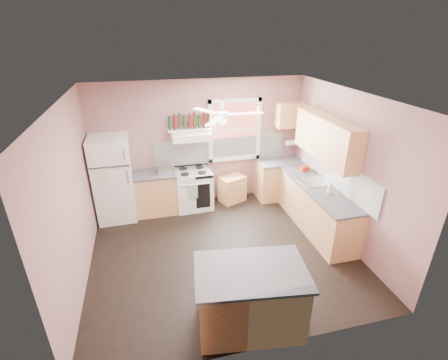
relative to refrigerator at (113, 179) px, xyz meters
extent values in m
plane|color=black|center=(1.84, -1.66, -0.87)|extent=(4.50, 4.50, 0.00)
plane|color=white|center=(1.84, -1.66, 1.83)|extent=(4.50, 4.50, 0.00)
cube|color=#8E645F|center=(1.84, 0.37, 0.48)|extent=(4.50, 0.05, 2.70)
cube|color=#8E645F|center=(4.12, -1.66, 0.48)|extent=(0.05, 4.00, 2.70)
cube|color=#8E645F|center=(-0.43, -1.66, 0.48)|extent=(0.05, 4.00, 2.70)
cube|color=white|center=(2.29, 0.33, 0.30)|extent=(2.90, 0.03, 0.55)
cube|color=white|center=(4.08, -1.36, 0.30)|extent=(0.03, 2.60, 0.55)
cube|color=brown|center=(2.59, 0.32, 0.73)|extent=(1.00, 0.02, 1.20)
cube|color=white|center=(2.59, 0.30, 0.73)|extent=(1.16, 0.07, 1.36)
cube|color=white|center=(0.00, 0.00, 0.00)|extent=(0.76, 0.74, 1.74)
cube|color=#C07E50|center=(0.78, 0.04, -0.44)|extent=(0.90, 0.60, 0.86)
cube|color=#444446|center=(0.78, 0.04, 0.01)|extent=(0.92, 0.62, 0.04)
cube|color=silver|center=(1.02, 0.00, 0.12)|extent=(0.29, 0.18, 0.18)
cube|color=white|center=(1.60, 0.04, -0.44)|extent=(0.78, 0.66, 0.86)
cube|color=white|center=(1.61, 0.09, 0.75)|extent=(0.78, 0.50, 0.14)
cube|color=white|center=(1.61, 0.21, 0.85)|extent=(0.90, 0.26, 0.03)
cube|color=#C07E50|center=(2.50, 0.09, -0.60)|extent=(0.65, 0.54, 0.55)
cube|color=#C07E50|center=(3.59, 0.04, -0.44)|extent=(1.00, 0.60, 0.86)
cube|color=#C07E50|center=(3.79, -1.36, -0.44)|extent=(0.60, 2.20, 0.86)
cube|color=#444446|center=(3.59, 0.04, 0.01)|extent=(1.02, 0.62, 0.04)
cube|color=#444446|center=(3.78, -1.36, 0.01)|extent=(0.62, 2.22, 0.04)
cube|color=silver|center=(3.78, -1.16, 0.02)|extent=(0.55, 0.45, 0.03)
cylinder|color=silver|center=(3.94, -1.16, 0.10)|extent=(0.03, 0.03, 0.14)
cube|color=#C07E50|center=(3.92, -1.16, 0.91)|extent=(0.33, 1.80, 0.76)
cube|color=#C07E50|center=(3.79, 0.17, 1.03)|extent=(0.60, 0.33, 0.52)
cylinder|color=white|center=(3.91, 0.20, 0.38)|extent=(0.26, 0.12, 0.12)
cube|color=#C07E50|center=(1.81, -3.26, -0.44)|extent=(1.42, 1.01, 0.86)
cube|color=#444446|center=(1.81, -3.26, 0.01)|extent=(1.51, 1.09, 0.04)
cylinder|color=white|center=(1.84, -1.66, 1.58)|extent=(0.20, 0.20, 0.08)
imported|color=silver|center=(3.83, -1.66, 0.15)|extent=(0.11, 0.11, 0.25)
cube|color=#A7280E|center=(3.87, -0.60, 0.08)|extent=(0.20, 0.15, 0.10)
cylinder|color=#143819|center=(1.21, 0.21, 1.00)|extent=(0.06, 0.06, 0.27)
cylinder|color=#590F0F|center=(1.31, 0.21, 1.01)|extent=(0.06, 0.06, 0.29)
cylinder|color=#3F230F|center=(1.41, 0.21, 1.02)|extent=(0.06, 0.06, 0.31)
cylinder|color=#143819|center=(1.51, 0.21, 1.00)|extent=(0.06, 0.06, 0.27)
cylinder|color=#590F0F|center=(1.61, 0.21, 1.01)|extent=(0.06, 0.06, 0.29)
cylinder|color=#3F230F|center=(1.71, 0.21, 1.02)|extent=(0.06, 0.06, 0.31)
cylinder|color=#143819|center=(1.81, 0.21, 1.00)|extent=(0.06, 0.06, 0.27)
cylinder|color=#590F0F|center=(1.91, 0.21, 1.01)|extent=(0.06, 0.06, 0.29)
cylinder|color=#3F230F|center=(2.01, 0.21, 1.02)|extent=(0.06, 0.06, 0.31)
camera|label=1|loc=(0.73, -6.22, 2.73)|focal=26.00mm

